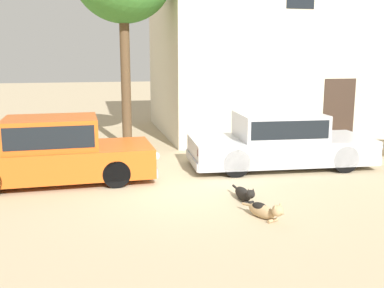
{
  "coord_description": "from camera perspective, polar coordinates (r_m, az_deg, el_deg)",
  "views": [
    {
      "loc": [
        -1.88,
        -9.35,
        2.84
      ],
      "look_at": [
        0.28,
        0.2,
        0.9
      ],
      "focal_mm": 42.12,
      "sensor_mm": 36.0,
      "label": 1
    }
  ],
  "objects": [
    {
      "name": "stray_dog_spotted",
      "position": [
        8.99,
        6.61,
        -6.31
      ],
      "size": [
        0.26,
        0.97,
        0.35
      ],
      "rotation": [
        0.0,
        0.0,
        4.81
      ],
      "color": "black",
      "rests_on": "ground_plane"
    },
    {
      "name": "ground_plane",
      "position": [
        9.95,
        -1.33,
        -5.38
      ],
      "size": [
        80.0,
        80.0,
        0.0
      ],
      "primitive_type": "plane",
      "color": "tan"
    },
    {
      "name": "apartment_block",
      "position": [
        19.11,
        19.61,
        12.65
      ],
      "size": [
        15.08,
        6.3,
        7.06
      ],
      "color": "beige",
      "rests_on": "ground_plane"
    },
    {
      "name": "stray_dog_tan",
      "position": [
        8.09,
        9.19,
        -8.27
      ],
      "size": [
        0.49,
        0.97,
        0.37
      ],
      "rotation": [
        0.0,
        0.0,
        5.13
      ],
      "color": "tan",
      "rests_on": "ground_plane"
    },
    {
      "name": "parked_sedan_nearest",
      "position": [
        10.59,
        -17.11,
        -0.8
      ],
      "size": [
        4.54,
        1.84,
        1.48
      ],
      "rotation": [
        0.0,
        0.0,
        0.02
      ],
      "color": "#D15619",
      "rests_on": "ground_plane"
    },
    {
      "name": "parked_sedan_second",
      "position": [
        11.76,
        11.06,
        0.45
      ],
      "size": [
        4.82,
        2.15,
        1.39
      ],
      "rotation": [
        0.0,
        0.0,
        -0.07
      ],
      "color": "#B2B5BA",
      "rests_on": "ground_plane"
    }
  ]
}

